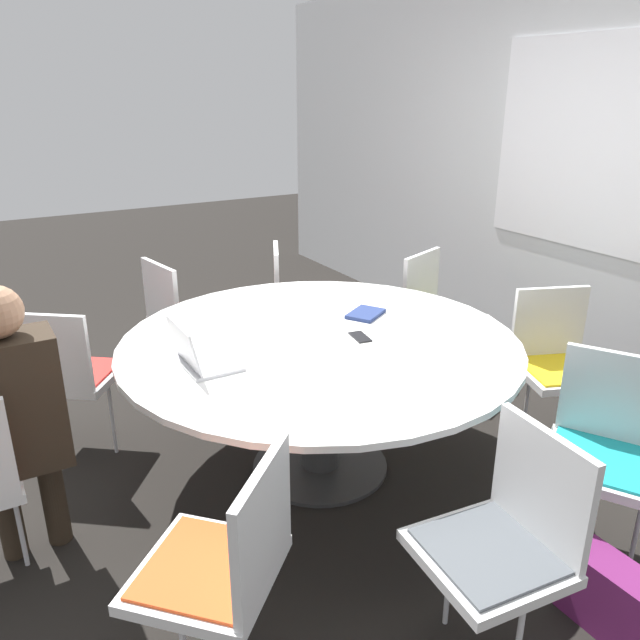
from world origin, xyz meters
name	(u,v)px	position (x,y,z in m)	size (l,w,h in m)	color
ground_plane	(320,466)	(0.00, 0.00, 0.00)	(16.00, 16.00, 0.00)	black
wall_back	(613,180)	(0.00, 2.09, 1.35)	(8.00, 0.07, 2.70)	silver
conference_table	(320,362)	(0.00, 0.00, 0.61)	(1.95, 1.95, 0.73)	#333333
chair_1	(226,558)	(0.96, -0.90, 0.52)	(0.61, 0.61, 0.87)	silver
chair_2	(506,533)	(1.31, -0.07, 0.52)	(0.48, 0.46, 0.87)	silver
chair_3	(604,441)	(1.11, 0.70, 0.52)	(0.59, 0.58, 0.87)	silver
chair_4	(557,356)	(0.42, 1.24, 0.52)	(0.55, 0.56, 0.87)	silver
chair_5	(437,307)	(-0.52, 1.20, 0.52)	(0.55, 0.56, 0.87)	silver
chair_6	(295,296)	(-1.21, 0.51, 0.52)	(0.58, 0.57, 0.87)	silver
chair_7	(181,312)	(-1.28, -0.29, 0.52)	(0.50, 0.49, 0.87)	silver
chair_8	(66,369)	(-0.75, -1.08, 0.52)	(0.60, 0.60, 0.87)	silver
person_0	(14,409)	(-0.01, -1.37, 0.72)	(0.26, 0.36, 1.22)	#2D2319
laptop	(198,355)	(0.00, -0.62, 0.78)	(0.31, 0.25, 0.21)	silver
spiral_notebook	(366,314)	(-0.17, 0.38, 0.74)	(0.24, 0.26, 0.02)	navy
cell_phone	(360,337)	(0.08, 0.18, 0.73)	(0.15, 0.09, 0.01)	black
handbag	(612,598)	(1.45, 0.38, 0.14)	(0.36, 0.16, 0.28)	#661E56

